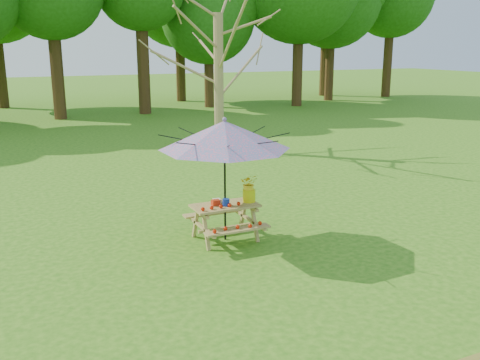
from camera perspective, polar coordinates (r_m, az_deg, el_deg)
name	(u,v)px	position (r m, az deg, el deg)	size (l,w,h in m)	color
ground	(85,342)	(7.01, -16.17, -16.23)	(120.00, 120.00, 0.00)	#296613
picnic_table	(225,223)	(9.83, -1.58, -4.56)	(1.20, 1.32, 0.67)	olive
patio_umbrella	(225,135)	(9.44, -1.66, 4.82)	(3.01, 3.01, 2.27)	black
produce_bins	(220,202)	(9.70, -2.10, -2.36)	(0.29, 0.39, 0.13)	red
tomatoes_row	(221,206)	(9.50, -2.00, -2.83)	(0.77, 0.13, 0.07)	red
flower_bucket	(249,187)	(9.83, 0.98, -0.75)	(0.40, 0.37, 0.53)	#DADA0B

